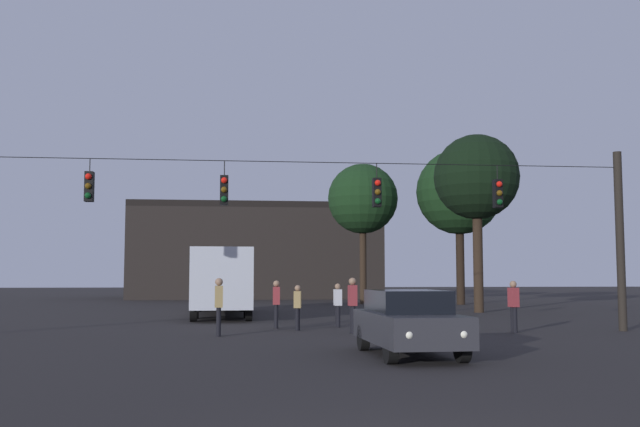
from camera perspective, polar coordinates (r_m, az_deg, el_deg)
The scene contains 14 objects.
ground_plane at distance 31.99m, azimuth -2.91°, elevation -8.19°, with size 168.00×168.00×0.00m, color black.
overhead_signal_span at distance 23.64m, azimuth -1.63°, elevation -0.79°, with size 22.22×0.44×6.10m.
city_bus at distance 34.40m, azimuth -7.69°, elevation -4.81°, with size 2.79×11.06×3.00m.
car_near_right at distance 17.30m, azimuth 6.93°, elevation -8.37°, with size 1.95×4.39×1.52m.
pedestrian_crossing_left at distance 23.80m, azimuth 2.56°, elevation -6.88°, with size 0.27×0.38×1.79m.
pedestrian_crossing_center at distance 25.08m, azimuth -1.76°, elevation -7.16°, with size 0.30×0.40×1.54m.
pedestrian_crossing_right at distance 22.86m, azimuth -7.91°, elevation -6.93°, with size 0.26×0.37×1.79m.
pedestrian_near_bus at distance 24.88m, azimuth 14.88°, elevation -6.79°, with size 0.28×0.39×1.69m.
pedestrian_trailing at distance 26.09m, azimuth -3.43°, elevation -6.85°, with size 0.25×0.36×1.69m.
pedestrian_far_side at distance 26.56m, azimuth 1.40°, elevation -6.98°, with size 0.28×0.38×1.57m.
corner_building at distance 62.18m, azimuth -5.06°, elevation -3.03°, with size 20.01×11.30×7.66m.
tree_left_silhouette at distance 38.23m, azimuth 12.13°, elevation 2.72°, with size 4.36×4.36×9.08m.
tree_behind_building at distance 48.39m, azimuth 3.36°, elevation 1.11°, with size 4.64×4.64×9.25m.
tree_right_far at distance 48.25m, azimuth 10.81°, elevation 1.63°, with size 5.55×5.55×10.06m.
Camera 1 is at (-1.89, -7.38, 1.87)m, focal length 40.98 mm.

